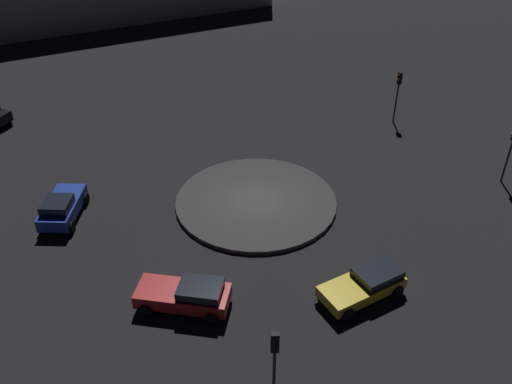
# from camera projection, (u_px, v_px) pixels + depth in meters

# --- Properties ---
(ground_plane) EXTENTS (116.23, 116.23, 0.00)m
(ground_plane) POSITION_uv_depth(u_px,v_px,m) (256.00, 203.00, 32.58)
(ground_plane) COLOR black
(roundabout_island) EXTENTS (9.58, 9.58, 0.27)m
(roundabout_island) POSITION_uv_depth(u_px,v_px,m) (256.00, 201.00, 32.50)
(roundabout_island) COLOR #383838
(roundabout_island) RESTS_ON ground_plane
(car_blue) EXTENTS (3.24, 4.18, 1.62)m
(car_blue) POSITION_uv_depth(u_px,v_px,m) (62.00, 207.00, 30.84)
(car_blue) COLOR #1E38A5
(car_blue) RESTS_ON ground_plane
(car_yellow) EXTENTS (3.74, 4.40, 1.31)m
(car_yellow) POSITION_uv_depth(u_px,v_px,m) (365.00, 284.00, 25.85)
(car_yellow) COLOR gold
(car_yellow) RESTS_ON ground_plane
(car_red) EXTENTS (4.65, 2.99, 1.46)m
(car_red) POSITION_uv_depth(u_px,v_px,m) (186.00, 295.00, 25.21)
(car_red) COLOR red
(car_red) RESTS_ON ground_plane
(traffic_light_south) EXTENTS (0.35, 0.39, 3.92)m
(traffic_light_south) POSITION_uv_depth(u_px,v_px,m) (398.00, 87.00, 39.86)
(traffic_light_south) COLOR #2D2D2D
(traffic_light_south) RESTS_ON ground_plane
(traffic_light_southwest) EXTENTS (0.39, 0.37, 3.84)m
(traffic_light_southwest) POSITION_uv_depth(u_px,v_px,m) (512.00, 143.00, 33.02)
(traffic_light_southwest) COLOR #2D2D2D
(traffic_light_southwest) RESTS_ON ground_plane
(traffic_light_northwest) EXTENTS (0.37, 0.40, 4.34)m
(traffic_light_northwest) POSITION_uv_depth(u_px,v_px,m) (274.00, 357.00, 19.45)
(traffic_light_northwest) COLOR #2D2D2D
(traffic_light_northwest) RESTS_ON ground_plane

